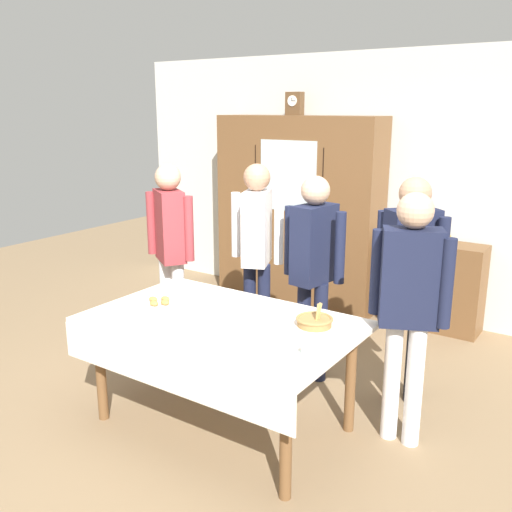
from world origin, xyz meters
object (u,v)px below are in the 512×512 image
bookshelf_low (435,285)px  spoon_mid_right (246,350)px  tea_cup_center (264,310)px  person_near_right_end (314,259)px  tea_cup_far_left (308,351)px  bread_basket (315,321)px  mantel_clock (295,104)px  person_beside_shelf (409,296)px  book_stack (439,236)px  pastry_plate (159,303)px  person_by_cabinet (257,241)px  person_behind_table_left (410,269)px  dining_table (219,335)px  wall_cabinet (298,211)px  spoon_near_right (190,326)px  person_behind_table_right (170,239)px  tea_cup_mid_right (210,297)px

bookshelf_low → spoon_mid_right: size_ratio=7.66×
tea_cup_center → spoon_mid_right: tea_cup_center is taller
spoon_mid_right → person_near_right_end: 1.32m
tea_cup_far_left → bread_basket: (-0.18, 0.42, 0.01)m
mantel_clock → person_beside_shelf: (2.04, -2.05, -1.17)m
book_stack → person_near_right_end: size_ratio=0.14×
bread_basket → person_near_right_end: 0.85m
mantel_clock → tea_cup_far_left: bearing=-58.0°
bread_basket → pastry_plate: bearing=-166.5°
tea_cup_far_left → person_by_cabinet: person_by_cabinet is taller
person_beside_shelf → person_behind_table_left: bearing=109.1°
dining_table → pastry_plate: (-0.55, 0.01, 0.11)m
wall_cabinet → book_stack: size_ratio=9.13×
tea_cup_center → spoon_near_right: tea_cup_center is taller
spoon_mid_right → person_behind_table_left: person_behind_table_left is taller
person_by_cabinet → person_near_right_end: size_ratio=1.03×
person_near_right_end → person_behind_table_right: bearing=-172.3°
dining_table → wall_cabinet: size_ratio=0.87×
mantel_clock → person_near_right_end: mantel_clock is taller
mantel_clock → bookshelf_low: (1.61, 0.05, -1.74)m
person_beside_shelf → person_behind_table_right: person_behind_table_right is taller
tea_cup_center → spoon_near_right: (-0.27, -0.45, -0.02)m
spoon_mid_right → bookshelf_low: bearing=85.5°
person_near_right_end → spoon_mid_right: bearing=-78.7°
tea_cup_far_left → wall_cabinet: bearing=121.0°
mantel_clock → tea_cup_mid_right: 2.75m
wall_cabinet → tea_cup_far_left: bearing=-59.0°
person_by_cabinet → tea_cup_center: bearing=-53.2°
person_behind_table_left → person_by_cabinet: bearing=177.6°
tea_cup_far_left → tea_cup_mid_right: bearing=157.6°
wall_cabinet → mantel_clock: mantel_clock is taller
pastry_plate → person_beside_shelf: (1.63, 0.52, 0.22)m
mantel_clock → bread_basket: bearing=-56.6°
wall_cabinet → person_beside_shelf: size_ratio=1.24×
tea_cup_center → pastry_plate: size_ratio=0.46×
mantel_clock → person_by_cabinet: mantel_clock is taller
tea_cup_mid_right → person_behind_table_left: 1.45m
spoon_mid_right → book_stack: bearing=85.5°
mantel_clock → person_behind_table_left: (1.86, -1.51, -1.15)m
spoon_mid_right → person_behind_table_left: size_ratio=0.07×
pastry_plate → person_behind_table_right: 1.04m
tea_cup_center → spoon_near_right: 0.53m
person_behind_table_right → bookshelf_low: bearing=45.1°
bookshelf_low → tea_cup_mid_right: 2.56m
spoon_mid_right → spoon_near_right: same height
person_near_right_end → person_behind_table_right: person_behind_table_right is taller
bread_basket → person_behind_table_left: person_behind_table_left is taller
tea_cup_far_left → bread_basket: bread_basket is taller
mantel_clock → spoon_mid_right: mantel_clock is taller
book_stack → bread_basket: (-0.08, -2.36, -0.12)m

